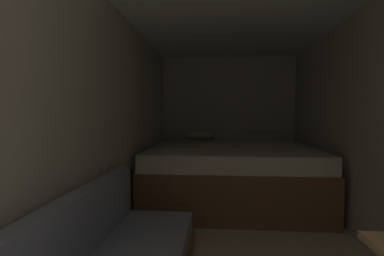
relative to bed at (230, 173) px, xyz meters
The scene contains 3 objects.
wall_back 1.29m from the bed, 89.81° to the left, with size 2.31×0.05×2.11m, color beige.
wall_left 2.08m from the bed, 124.94° to the right, with size 0.05×5.34×2.11m, color beige.
bed is the anchor object (origin of this frame).
Camera 1 is at (-0.20, -0.15, 1.16)m, focal length 27.46 mm.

